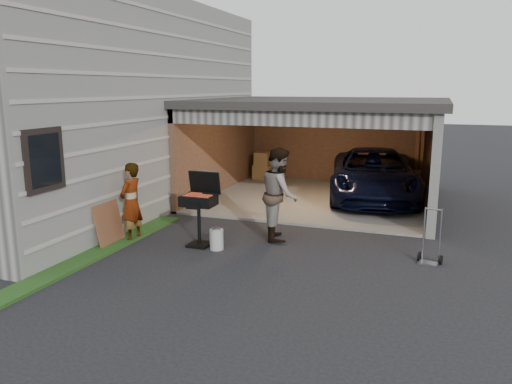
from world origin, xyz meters
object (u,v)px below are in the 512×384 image
minivan (374,176)px  plywood_panel (109,224)px  hand_truck (430,253)px  propane_tank (217,239)px  man (280,194)px  woman (131,202)px  bbq_grill (199,203)px

minivan → plywood_panel: minivan is taller
plywood_panel → hand_truck: 6.41m
propane_tank → hand_truck: (4.08, 0.62, -0.01)m
hand_truck → propane_tank: bearing=-160.1°
propane_tank → man: bearing=49.8°
propane_tank → plywood_panel: bearing=-167.7°
woman → hand_truck: size_ratio=1.60×
woman → minivan: bearing=145.0°
man → bbq_grill: man is taller
woman → bbq_grill: size_ratio=1.11×
man → propane_tank: 1.69m
woman → man: (2.90, 1.23, 0.15)m
minivan → bbq_grill: bbq_grill is taller
minivan → propane_tank: size_ratio=12.20×
man → hand_truck: size_ratio=1.88×
bbq_grill → hand_truck: bbq_grill is taller
woman → plywood_panel: size_ratio=1.86×
propane_tank → hand_truck: bearing=8.6°
woman → propane_tank: size_ratio=4.02×
plywood_panel → hand_truck: bearing=9.9°
plywood_panel → hand_truck: hand_truck is taller
woman → bbq_grill: bearing=100.0°
bbq_grill → propane_tank: bbq_grill is taller
man → propane_tank: (-0.97, -1.15, -0.78)m
woman → plywood_panel: woman is taller
minivan → propane_tank: (-2.41, -5.65, -0.50)m
plywood_panel → hand_truck: (6.31, 1.10, -0.24)m
bbq_grill → hand_truck: size_ratio=1.44×
minivan → woman: woman is taller
man → plywood_panel: bearing=96.2°
plywood_panel → minivan: bearing=52.9°
propane_tank → minivan: bearing=66.9°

